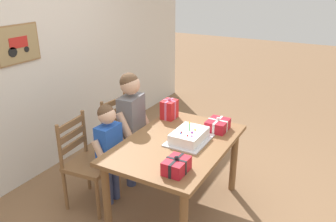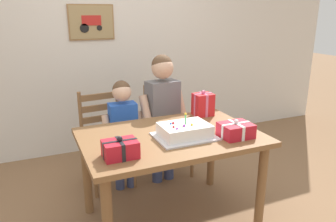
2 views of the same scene
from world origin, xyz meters
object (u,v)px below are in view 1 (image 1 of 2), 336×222
object	(u,v)px
child_younger	(109,145)
child_older	(132,119)
chair_left	(87,162)
chair_right	(126,137)
birthday_cake	(189,136)
gift_box_red_large	(169,109)
gift_box_beside_cake	(176,166)
gift_box_corner_small	(218,125)
dining_table	(177,152)

from	to	relation	value
child_younger	child_older	bearing A→B (deg)	-0.07
chair_left	chair_right	bearing A→B (deg)	0.01
chair_left	chair_right	world-z (taller)	same
birthday_cake	gift_box_red_large	size ratio (longest dim) A/B	1.87
child_older	child_younger	xyz separation A→B (m)	(-0.40, 0.00, -0.13)
gift_box_red_large	child_older	bearing A→B (deg)	130.96
chair_left	child_younger	size ratio (longest dim) A/B	0.87
gift_box_beside_cake	gift_box_corner_small	xyz separation A→B (m)	(0.89, 0.00, -0.00)
gift_box_red_large	chair_right	world-z (taller)	gift_box_red_large
gift_box_corner_small	chair_left	xyz separation A→B (m)	(-0.75, 1.06, -0.33)
gift_box_beside_cake	child_younger	xyz separation A→B (m)	(0.26, 0.87, -0.16)
chair_left	gift_box_corner_small	bearing A→B (deg)	-54.50
gift_box_red_large	child_younger	xyz separation A→B (m)	(-0.66, 0.31, -0.20)
dining_table	gift_box_corner_small	bearing A→B (deg)	-28.46
birthday_cake	gift_box_corner_small	bearing A→B (deg)	-21.88
gift_box_red_large	gift_box_beside_cake	xyz separation A→B (m)	(-0.92, -0.57, -0.04)
gift_box_corner_small	chair_right	distance (m)	1.11
chair_left	child_younger	xyz separation A→B (m)	(0.13, -0.19, 0.18)
dining_table	gift_box_red_large	bearing A→B (deg)	35.65
dining_table	gift_box_corner_small	distance (m)	0.51
chair_left	child_older	world-z (taller)	child_older
dining_table	gift_box_red_large	world-z (taller)	gift_box_red_large
chair_left	child_younger	world-z (taller)	child_younger
gift_box_beside_cake	gift_box_corner_small	size ratio (longest dim) A/B	0.94
gift_box_red_large	child_older	xyz separation A→B (m)	(-0.27, 0.31, -0.07)
birthday_cake	chair_right	xyz separation A→B (m)	(0.25, 0.91, -0.33)
dining_table	chair_right	bearing A→B (deg)	68.55
birthday_cake	chair_left	world-z (taller)	birthday_cake
chair_right	child_older	bearing A→B (deg)	-123.80
dining_table	gift_box_beside_cake	bearing A→B (deg)	-152.82
dining_table	child_older	distance (m)	0.68
birthday_cake	gift_box_corner_small	size ratio (longest dim) A/B	1.85
chair_left	chair_right	xyz separation A→B (m)	(0.65, 0.00, 0.00)
gift_box_red_large	child_older	distance (m)	0.41
gift_box_red_large	gift_box_corner_small	size ratio (longest dim) A/B	0.99
gift_box_beside_cake	gift_box_corner_small	bearing A→B (deg)	0.20
gift_box_beside_cake	child_younger	bearing A→B (deg)	73.28
chair_left	child_older	xyz separation A→B (m)	(0.52, -0.19, 0.31)
gift_box_red_large	child_older	world-z (taller)	child_older
child_older	child_younger	world-z (taller)	child_older
gift_box_beside_cake	chair_right	size ratio (longest dim) A/B	0.24
gift_box_corner_small	child_older	bearing A→B (deg)	104.72
gift_box_corner_small	chair_right	xyz separation A→B (m)	(-0.10, 1.06, -0.33)
birthday_cake	child_older	xyz separation A→B (m)	(0.13, 0.73, -0.02)
birthday_cake	child_younger	world-z (taller)	child_younger
dining_table	child_younger	distance (m)	0.67
gift_box_red_large	gift_box_beside_cake	distance (m)	1.08
gift_box_corner_small	gift_box_beside_cake	bearing A→B (deg)	-179.80
gift_box_beside_cake	gift_box_corner_small	world-z (taller)	gift_box_beside_cake
gift_box_beside_cake	gift_box_red_large	bearing A→B (deg)	31.64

